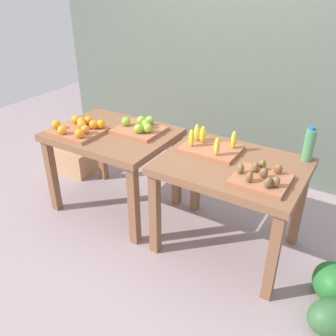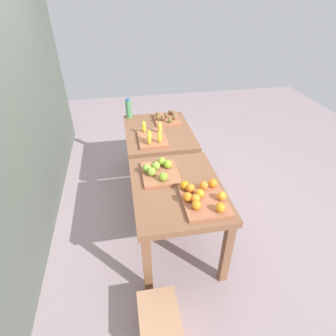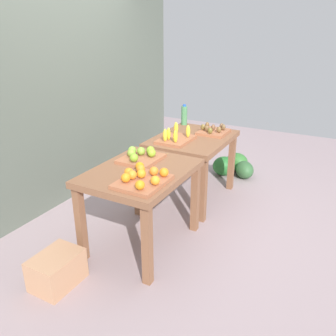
% 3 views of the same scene
% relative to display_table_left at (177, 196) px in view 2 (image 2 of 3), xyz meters
% --- Properties ---
extents(ground_plane, '(8.00, 8.00, 0.00)m').
position_rel_display_table_left_xyz_m(ground_plane, '(0.56, 0.00, -0.66)').
color(ground_plane, '#9F8A8F').
extents(back_wall, '(4.40, 0.12, 3.00)m').
position_rel_display_table_left_xyz_m(back_wall, '(0.56, 1.35, 0.84)').
color(back_wall, '#5A6357').
rests_on(back_wall, ground_plane).
extents(display_table_left, '(1.04, 0.80, 0.77)m').
position_rel_display_table_left_xyz_m(display_table_left, '(0.00, 0.00, 0.00)').
color(display_table_left, brown).
rests_on(display_table_left, ground_plane).
extents(display_table_right, '(1.04, 0.80, 0.77)m').
position_rel_display_table_left_xyz_m(display_table_right, '(1.12, 0.00, 0.00)').
color(display_table_right, brown).
rests_on(display_table_right, ground_plane).
extents(orange_bin, '(0.44, 0.38, 0.11)m').
position_rel_display_table_left_xyz_m(orange_bin, '(-0.23, -0.16, 0.16)').
color(orange_bin, '#AA6644').
rests_on(orange_bin, display_table_left).
extents(apple_bin, '(0.40, 0.34, 0.11)m').
position_rel_display_table_left_xyz_m(apple_bin, '(0.21, 0.13, 0.15)').
color(apple_bin, '#AA6644').
rests_on(apple_bin, display_table_left).
extents(banana_crate, '(0.44, 0.32, 0.17)m').
position_rel_display_table_left_xyz_m(banana_crate, '(0.89, 0.10, 0.15)').
color(banana_crate, '#AA6644').
rests_on(banana_crate, display_table_right).
extents(kiwi_bin, '(0.36, 0.32, 0.10)m').
position_rel_display_table_left_xyz_m(kiwi_bin, '(1.38, -0.15, 0.15)').
color(kiwi_bin, '#AA6644').
rests_on(kiwi_bin, display_table_right).
extents(water_bottle, '(0.08, 0.08, 0.26)m').
position_rel_display_table_left_xyz_m(water_bottle, '(1.56, 0.33, 0.24)').
color(water_bottle, '#4C8C59').
rests_on(water_bottle, display_table_right).
extents(watermelon_pile, '(0.59, 0.68, 0.27)m').
position_rel_display_table_left_xyz_m(watermelon_pile, '(2.06, -0.23, -0.53)').
color(watermelon_pile, '#347130').
rests_on(watermelon_pile, ground_plane).
extents(cardboard_produce_box, '(0.40, 0.30, 0.27)m').
position_rel_display_table_left_xyz_m(cardboard_produce_box, '(-0.82, 0.30, -0.52)').
color(cardboard_produce_box, tan).
rests_on(cardboard_produce_box, ground_plane).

